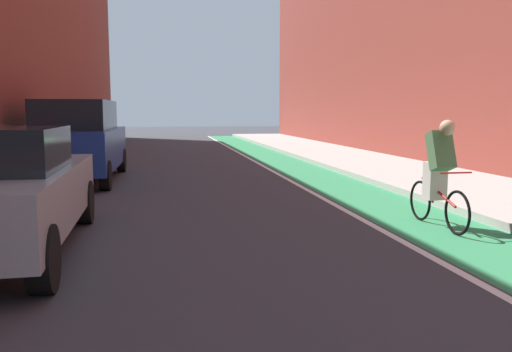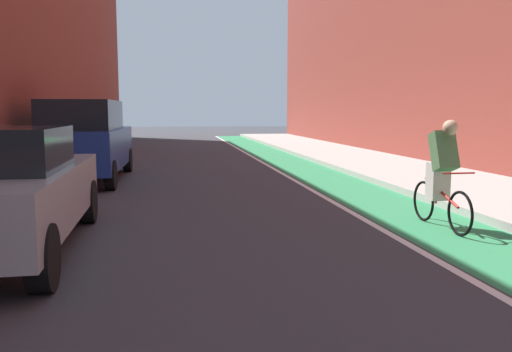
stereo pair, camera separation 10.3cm
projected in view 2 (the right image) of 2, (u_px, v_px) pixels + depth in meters
ground_plane at (203, 179)px, 13.53m from camera, size 95.04×95.04×0.00m
bike_lane_paint at (304, 169)px, 15.98m from camera, size 1.60×43.20×0.00m
lane_divider_stripe at (275, 169)px, 15.84m from camera, size 0.12×43.20×0.00m
sidewalk_right at (382, 165)px, 16.36m from camera, size 3.37×43.20×0.14m
parked_suv_blue at (85, 140)px, 13.12m from camera, size 1.96×4.77×1.98m
cyclist_trailing at (442, 174)px, 7.78m from camera, size 0.48×1.68×1.60m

